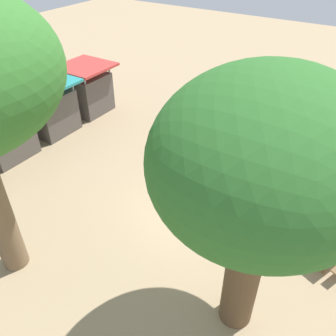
% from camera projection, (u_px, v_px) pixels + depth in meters
% --- Properties ---
extents(ground_plane, '(60.00, 60.00, 0.00)m').
position_uv_depth(ground_plane, '(195.00, 208.00, 12.57)').
color(ground_plane, tan).
extents(elephant, '(2.02, 2.10, 1.54)m').
position_uv_depth(elephant, '(188.00, 163.00, 13.21)').
color(elephant, slate).
rests_on(elephant, ground_plane).
extents(person_handler, '(0.47, 0.32, 1.62)m').
position_uv_depth(person_handler, '(249.00, 164.00, 13.17)').
color(person_handler, '#3F3833').
rests_on(person_handler, ground_plane).
extents(shade_tree_secondary, '(4.68, 4.29, 6.72)m').
position_uv_depth(shade_tree_secondary, '(265.00, 162.00, 6.33)').
color(shade_tree_secondary, brown).
rests_on(shade_tree_secondary, ground_plane).
extents(wooden_bench, '(1.39, 1.11, 0.88)m').
position_uv_depth(wooden_bench, '(208.00, 140.00, 15.50)').
color(wooden_bench, olive).
rests_on(wooden_bench, ground_plane).
extents(picnic_table_near, '(1.96, 1.95, 0.78)m').
position_uv_depth(picnic_table_near, '(332.00, 244.00, 10.42)').
color(picnic_table_near, brown).
rests_on(picnic_table_near, ground_plane).
extents(market_stall_green, '(2.50, 2.50, 2.52)m').
position_uv_depth(market_stall_green, '(3.00, 133.00, 14.71)').
color(market_stall_green, '#59514C').
rests_on(market_stall_green, ground_plane).
extents(market_stall_teal, '(2.50, 2.50, 2.52)m').
position_uv_depth(market_stall_teal, '(50.00, 110.00, 16.48)').
color(market_stall_teal, '#59514C').
rests_on(market_stall_teal, ground_plane).
extents(market_stall_red, '(2.50, 2.50, 2.52)m').
position_uv_depth(market_stall_red, '(88.00, 91.00, 18.26)').
color(market_stall_red, '#59514C').
rests_on(market_stall_red, ground_plane).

